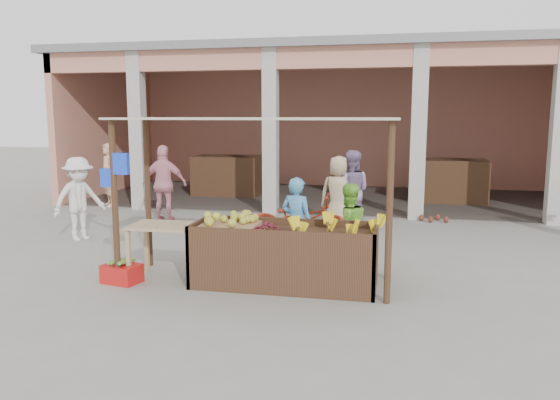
% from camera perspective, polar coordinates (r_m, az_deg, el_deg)
% --- Properties ---
extents(ground, '(60.00, 60.00, 0.00)m').
position_cam_1_polar(ground, '(8.03, -3.09, -8.69)').
color(ground, gray).
rests_on(ground, ground).
extents(market_building, '(14.40, 6.40, 4.20)m').
position_cam_1_polar(market_building, '(16.43, 5.26, 9.78)').
color(market_building, tan).
rests_on(market_building, ground).
extents(fruit_stall, '(2.60, 0.95, 0.80)m').
position_cam_1_polar(fruit_stall, '(7.80, 0.45, -6.13)').
color(fruit_stall, '#4A2F1D').
rests_on(fruit_stall, ground).
extents(stall_awning, '(4.09, 1.35, 2.39)m').
position_cam_1_polar(stall_awning, '(7.73, -3.20, 5.57)').
color(stall_awning, '#4A2F1D').
rests_on(stall_awning, ground).
extents(banana_heap, '(1.18, 0.65, 0.22)m').
position_cam_1_polar(banana_heap, '(7.52, 5.91, -2.77)').
color(banana_heap, gold).
rests_on(banana_heap, fruit_stall).
extents(melon_tray, '(0.80, 0.70, 0.21)m').
position_cam_1_polar(melon_tray, '(7.94, -5.26, -2.22)').
color(melon_tray, '#A37754').
rests_on(melon_tray, fruit_stall).
extents(berry_heap, '(0.39, 0.32, 0.13)m').
position_cam_1_polar(berry_heap, '(7.71, -1.34, -2.79)').
color(berry_heap, maroon).
rests_on(berry_heap, fruit_stall).
extents(side_table, '(1.05, 0.71, 0.83)m').
position_cam_1_polar(side_table, '(8.19, -11.79, -3.48)').
color(side_table, tan).
rests_on(side_table, ground).
extents(papaya_pile, '(0.75, 0.43, 0.21)m').
position_cam_1_polar(papaya_pile, '(8.15, -11.84, -1.79)').
color(papaya_pile, '#5A9832').
rests_on(papaya_pile, side_table).
extents(red_crate, '(0.58, 0.47, 0.27)m').
position_cam_1_polar(red_crate, '(8.34, -16.19, -7.39)').
color(red_crate, red).
rests_on(red_crate, ground).
extents(plantain_bundle, '(0.41, 0.28, 0.08)m').
position_cam_1_polar(plantain_bundle, '(8.29, -16.24, -6.23)').
color(plantain_bundle, '#599536').
rests_on(plantain_bundle, red_crate).
extents(produce_sacks, '(0.97, 0.72, 0.59)m').
position_cam_1_polar(produce_sacks, '(12.95, 15.84, -0.93)').
color(produce_sacks, maroon).
rests_on(produce_sacks, ground).
extents(vendor_blue, '(0.69, 0.59, 1.56)m').
position_cam_1_polar(vendor_blue, '(8.64, 1.75, -2.08)').
color(vendor_blue, '#509FDB').
rests_on(vendor_blue, ground).
extents(vendor_green, '(0.81, 0.69, 1.47)m').
position_cam_1_polar(vendor_green, '(8.47, 7.09, -2.69)').
color(vendor_green, '#88DE41').
rests_on(vendor_green, ground).
extents(motorcycle, '(0.82, 2.05, 1.05)m').
position_cam_1_polar(motorcycle, '(9.93, 1.97, -2.14)').
color(motorcycle, '#9F2C15').
rests_on(motorcycle, ground).
extents(shopper_a, '(1.06, 1.25, 1.75)m').
position_cam_1_polar(shopper_a, '(11.29, -20.28, 0.45)').
color(shopper_a, silver).
rests_on(shopper_a, ground).
extents(shopper_b, '(1.14, 0.67, 1.87)m').
position_cam_1_polar(shopper_b, '(12.65, -11.99, 1.92)').
color(shopper_b, pink).
rests_on(shopper_b, ground).
extents(shopper_c, '(0.91, 0.65, 1.77)m').
position_cam_1_polar(shopper_c, '(11.38, 6.14, 1.05)').
color(shopper_c, tan).
rests_on(shopper_c, ground).
extents(shopper_e, '(0.82, 0.81, 1.76)m').
position_cam_1_polar(shopper_e, '(15.25, -17.54, 2.64)').
color(shopper_e, tan).
rests_on(shopper_e, ground).
extents(shopper_f, '(0.92, 0.53, 1.86)m').
position_cam_1_polar(shopper_f, '(11.50, 7.41, 1.34)').
color(shopper_f, gray).
rests_on(shopper_f, ground).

